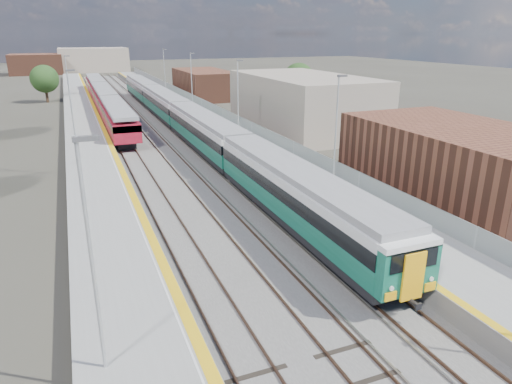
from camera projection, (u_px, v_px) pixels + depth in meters
ground at (165, 130)px, 55.29m from camera, size 320.00×320.00×0.00m
ballast_bed at (143, 128)px, 56.67m from camera, size 10.50×155.00×0.06m
tracks at (146, 124)px, 58.33m from camera, size 8.96×160.00×0.17m
platform_right at (201, 120)px, 59.16m from camera, size 4.70×155.00×8.52m
platform_left at (85, 128)px, 54.10m from camera, size 4.30×155.00×8.52m
buildings at (30, 35)px, 122.98m from camera, size 72.00×185.50×40.00m
green_train at (182, 115)px, 52.46m from camera, size 2.83×78.75×3.11m
red_train at (104, 98)px, 67.82m from camera, size 2.72×55.25×3.44m
tree_c at (44, 79)px, 76.45m from camera, size 4.59×4.59×6.23m
tree_d at (298, 79)px, 72.44m from camera, size 5.01×5.01×6.79m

